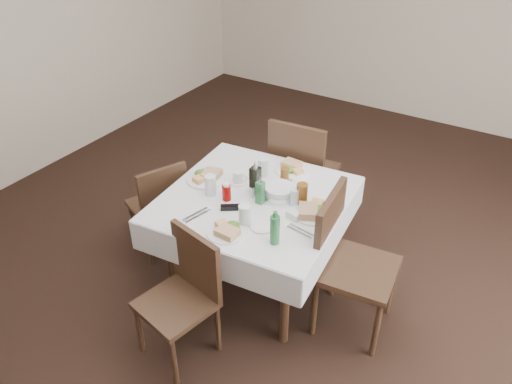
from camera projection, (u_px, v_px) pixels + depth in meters
ground_plane at (283, 282)px, 3.83m from camera, size 7.00×7.00×0.00m
room_shell at (292, 65)px, 2.88m from camera, size 6.04×7.04×2.80m
dining_table at (254, 208)px, 3.49m from camera, size 1.32×1.32×0.76m
chair_north at (301, 168)px, 4.14m from camera, size 0.51×0.51×1.01m
chair_south at (186, 289)px, 3.08m from camera, size 0.49×0.49×0.87m
chair_east at (344, 255)px, 3.21m from camera, size 0.53×0.53×1.01m
chair_west at (160, 203)px, 3.89m from camera, size 0.52×0.52×0.83m
meal_north at (292, 168)px, 3.72m from camera, size 0.26×0.26×0.06m
meal_south at (227, 230)px, 3.10m from camera, size 0.26×0.26×0.06m
meal_east at (313, 211)px, 3.26m from camera, size 0.30×0.30×0.06m
meal_west at (206, 177)px, 3.62m from camera, size 0.28×0.28×0.06m
side_plate_a at (250, 173)px, 3.70m from camera, size 0.14×0.14×0.01m
side_plate_b at (262, 227)px, 3.16m from camera, size 0.15×0.15×0.01m
water_n at (263, 167)px, 3.64m from camera, size 0.08×0.08×0.14m
water_s at (245, 215)px, 3.15m from camera, size 0.08×0.08×0.14m
water_e at (295, 197)px, 3.34m from camera, size 0.07×0.07×0.12m
water_w at (211, 185)px, 3.44m from camera, size 0.08×0.08×0.15m
iced_tea_a at (285, 176)px, 3.55m from camera, size 0.06×0.06×0.13m
iced_tea_b at (302, 194)px, 3.33m from camera, size 0.08×0.08×0.16m
bread_basket at (280, 192)px, 3.43m from camera, size 0.23×0.23×0.08m
oil_cruet_dark at (255, 179)px, 3.43m from camera, size 0.06×0.06×0.26m
oil_cruet_green at (260, 192)px, 3.34m from camera, size 0.05×0.05×0.21m
ketchup_bottle at (227, 192)px, 3.39m from camera, size 0.06×0.06×0.13m
salt_shaker at (252, 192)px, 3.42m from camera, size 0.04×0.04×0.09m
pepper_shaker at (258, 196)px, 3.39m from camera, size 0.03×0.03×0.08m
coffee_mug at (238, 178)px, 3.58m from camera, size 0.14×0.12×0.09m
sunglasses at (231, 207)px, 3.31m from camera, size 0.14×0.12×0.03m
green_bottle at (275, 229)px, 2.98m from camera, size 0.06×0.06×0.23m
sugar_caddy at (294, 215)px, 3.23m from camera, size 0.10×0.07×0.05m
cutlery_n at (295, 178)px, 3.65m from camera, size 0.10×0.18×0.01m
cutlery_s at (197, 215)px, 3.26m from camera, size 0.10×0.21×0.01m
cutlery_e at (300, 231)px, 3.12m from camera, size 0.19×0.07×0.01m
cutlery_w at (213, 173)px, 3.70m from camera, size 0.20×0.11×0.01m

